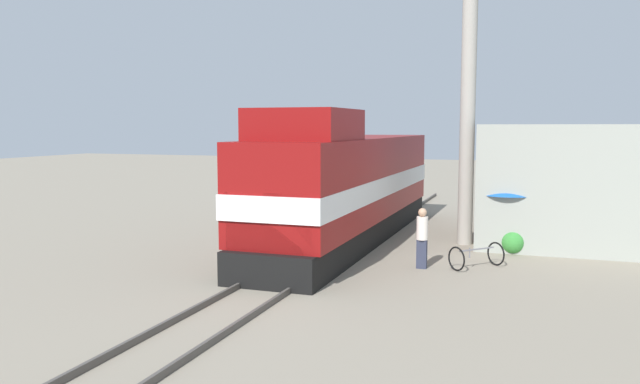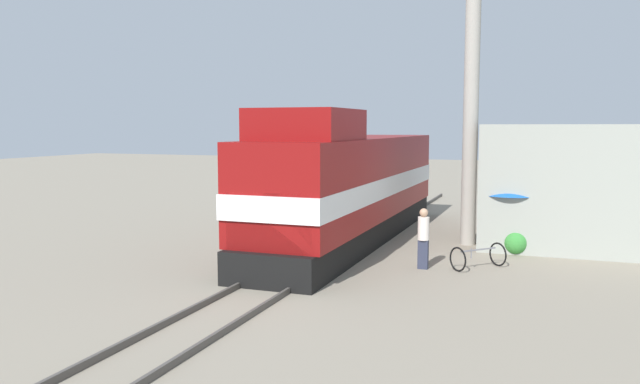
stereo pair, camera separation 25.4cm
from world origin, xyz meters
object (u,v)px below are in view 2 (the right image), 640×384
at_px(locomotive, 349,187).
at_px(utility_pole, 471,104).
at_px(vendor_umbrella, 510,189).
at_px(billboard_sign, 533,178).
at_px(person_bystander, 423,236).
at_px(bicycle, 478,256).

distance_m(locomotive, utility_pole, 5.24).
relative_size(utility_pole, vendor_umbrella, 4.23).
bearing_deg(billboard_sign, utility_pole, -150.06).
xyz_separation_m(utility_pole, billboard_sign, (2.13, 1.23, -2.65)).
bearing_deg(utility_pole, person_bystander, -99.90).
xyz_separation_m(vendor_umbrella, bicycle, (-0.68, -3.19, -1.77)).
height_order(billboard_sign, bicycle, billboard_sign).
relative_size(locomotive, billboard_sign, 4.86).
bearing_deg(bicycle, locomotive, -166.90).
distance_m(utility_pole, vendor_umbrella, 3.30).
xyz_separation_m(billboard_sign, person_bystander, (-2.90, -5.63, -1.38)).
distance_m(utility_pole, billboard_sign, 3.62).
distance_m(vendor_umbrella, person_bystander, 4.52).
relative_size(vendor_umbrella, billboard_sign, 0.74).
bearing_deg(utility_pole, vendor_umbrella, -23.73).
relative_size(locomotive, person_bystander, 8.48).
relative_size(person_bystander, bicycle, 1.09).
xyz_separation_m(locomotive, billboard_sign, (6.30, 2.27, 0.34)).
height_order(utility_pole, person_bystander, utility_pole).
bearing_deg(person_bystander, vendor_umbrella, 59.35).
height_order(locomotive, utility_pole, utility_pole).
xyz_separation_m(person_bystander, bicycle, (1.55, 0.58, -0.63)).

